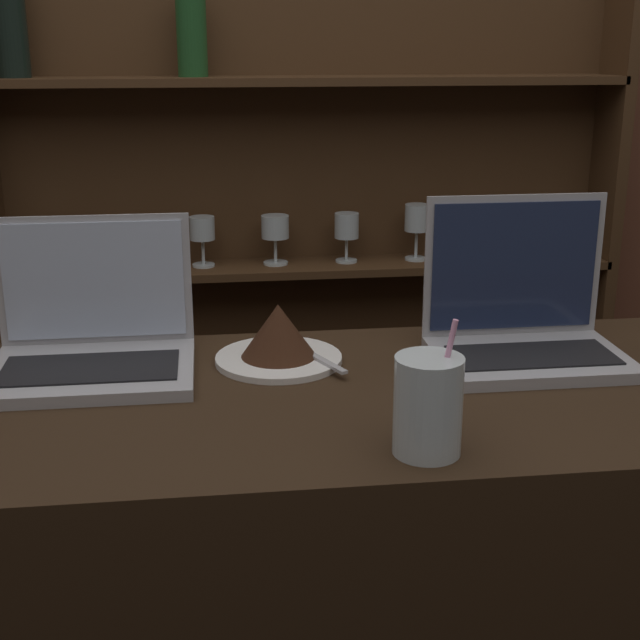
# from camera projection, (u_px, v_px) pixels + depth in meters

# --- Properties ---
(back_wall) EXTENTS (7.00, 0.06, 2.70)m
(back_wall) POSITION_uv_depth(u_px,v_px,m) (275.00, 131.00, 2.29)
(back_wall) COLOR brown
(back_wall) RESTS_ON ground_plane
(back_shelf) EXTENTS (1.58, 0.18, 1.85)m
(back_shelf) POSITION_uv_depth(u_px,v_px,m) (303.00, 282.00, 2.34)
(back_shelf) COLOR #472D19
(back_shelf) RESTS_ON ground_plane
(laptop_near) EXTENTS (0.30, 0.23, 0.22)m
(laptop_near) POSITION_uv_depth(u_px,v_px,m) (93.00, 339.00, 1.35)
(laptop_near) COLOR #ADADB2
(laptop_near) RESTS_ON bar_counter
(laptop_far) EXTENTS (0.29, 0.21, 0.25)m
(laptop_far) POSITION_uv_depth(u_px,v_px,m) (523.00, 321.00, 1.40)
(laptop_far) COLOR #ADADB2
(laptop_far) RESTS_ON bar_counter
(cake_plate) EXTENTS (0.20, 0.20, 0.09)m
(cake_plate) POSITION_uv_depth(u_px,v_px,m) (279.00, 338.00, 1.38)
(cake_plate) COLOR white
(cake_plate) RESTS_ON bar_counter
(water_glass) EXTENTS (0.08, 0.08, 0.17)m
(water_glass) POSITION_uv_depth(u_px,v_px,m) (428.00, 405.00, 1.07)
(water_glass) COLOR silver
(water_glass) RESTS_ON bar_counter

